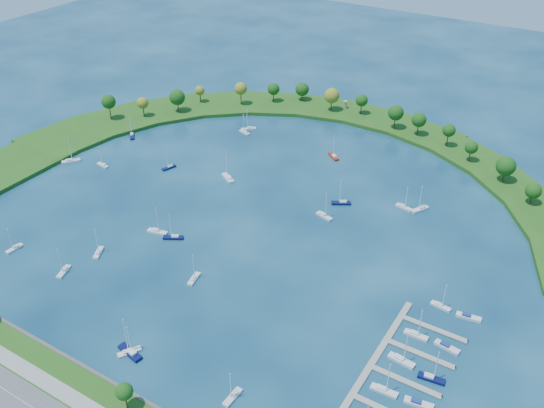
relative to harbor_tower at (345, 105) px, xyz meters
The scene contains 34 objects.
ground 120.84m from the harbor_tower, 82.72° to the right, with size 700.00×700.00×0.00m, color #072745.
breakwater 77.62m from the harbor_tower, 113.58° to the right, with size 286.74×247.64×2.00m.
breakwater_trees 31.83m from the harbor_tower, 83.35° to the right, with size 241.37×89.19×14.35m.
harbor_tower is the anchor object (origin of this frame).
dock_system 206.94m from the harbor_tower, 60.90° to the right, with size 24.28×82.00×1.60m.
moored_boat_0 157.56m from the harbor_tower, 124.73° to the right, with size 7.53×8.86×13.45m.
moored_boat_1 124.14m from the harbor_tower, 132.39° to the right, with size 7.38×7.31×11.93m.
moored_boat_2 143.96m from the harbor_tower, 120.55° to the right, with size 7.58×3.16×10.81m.
moored_boat_3 153.38m from the harbor_tower, 91.32° to the right, with size 8.32×6.19×12.17m.
moored_boat_4 154.21m from the harbor_tower, 94.43° to the right, with size 9.04×4.21×12.83m.
moored_boat_5 102.60m from the harbor_tower, 97.03° to the right, with size 9.66×7.39×14.23m.
moored_boat_6 116.89m from the harbor_tower, 111.88° to the right, with size 4.21×7.62×10.79m.
moored_boat_7 109.58m from the harbor_tower, 46.53° to the right, with size 6.22×8.72×12.65m.
moored_boat_8 59.12m from the harbor_tower, 69.60° to the right, with size 8.05×7.19×12.44m.
moored_boat_10 106.71m from the harbor_tower, 49.99° to the right, with size 7.96×3.70×11.29m.
moored_boat_11 199.72m from the harbor_tower, 105.37° to the right, with size 2.35×7.29×10.58m.
moored_boat_12 65.32m from the harbor_tower, 121.39° to the right, with size 7.78×4.40×11.03m.
moored_boat_13 216.49m from the harbor_tower, 72.94° to the right, with size 2.35×7.68×11.21m.
moored_boat_14 193.98m from the harbor_tower, 97.34° to the right, with size 4.57×8.07×11.45m.
moored_boat_15 211.36m from the harbor_tower, 83.22° to the right, with size 5.76×7.69×11.27m.
moored_boat_16 170.99m from the harbor_tower, 83.30° to the right, with size 3.65×7.92×11.24m.
moored_boat_17 178.41m from the harbor_tower, 97.16° to the right, with size 5.56×7.94×11.49m.
moored_boat_18 114.54m from the harbor_tower, 68.58° to the right, with size 8.55×4.59×12.11m.
moored_boat_19 102.82m from the harbor_tower, 65.00° to the right, with size 8.64×6.49×12.67m.
moored_boat_20 61.50m from the harbor_tower, 124.18° to the right, with size 7.59×7.35×12.14m.
moored_boat_21 211.37m from the harbor_tower, 83.10° to the right, with size 10.07×4.55×14.30m.
docked_boat_4 207.37m from the harbor_tower, 60.90° to the right, with size 8.47×2.71×12.32m.
docked_boat_5 211.83m from the harbor_tower, 58.30° to the right, with size 8.92×3.74×1.76m.
docked_boat_6 195.21m from the harbor_tower, 58.90° to the right, with size 9.09×3.38×13.06m.
docked_boat_7 202.50m from the harbor_tower, 56.64° to the right, with size 8.58×3.36×12.28m.
docked_boat_8 184.11m from the harbor_tower, 56.79° to the right, with size 8.12×2.29×11.92m.
docked_boat_9 189.90m from the harbor_tower, 54.12° to the right, with size 8.68×3.57×1.72m.
docked_boat_10 170.68m from the harbor_tower, 52.77° to the right, with size 7.51×2.88×10.77m.
docked_boat_11 177.11m from the harbor_tower, 50.27° to the right, with size 8.71×3.50×1.73m.
Camera 1 is at (120.53, -181.92, 144.30)m, focal length 39.50 mm.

